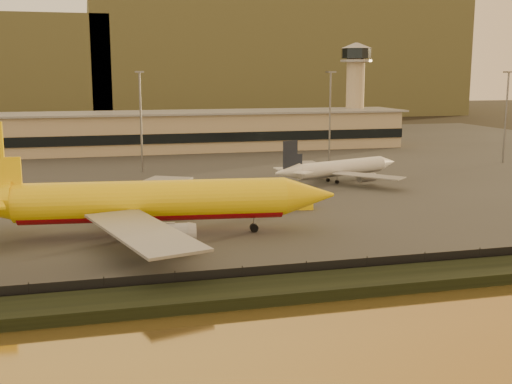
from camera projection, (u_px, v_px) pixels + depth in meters
ground at (262, 254)px, 90.18m from camera, size 900.00×900.00×0.00m
embankment at (301, 288)px, 73.89m from camera, size 320.00×7.00×1.40m
tarmac at (174, 163)px, 180.53m from camera, size 320.00×220.00×0.20m
perimeter_fence at (291, 273)px, 77.58m from camera, size 300.00×0.05×2.20m
terminal_building at (116, 133)px, 204.85m from camera, size 202.00×25.00×12.60m
control_tower at (355, 83)px, 228.27m from camera, size 11.20×11.20×35.50m
apron_light_masts at (242, 111)px, 162.39m from camera, size 152.20×12.20×25.40m
distant_hills at (89, 63)px, 402.71m from camera, size 470.00×160.00×70.00m
dhl_cargo_jet at (146, 202)px, 98.76m from camera, size 59.93×58.32×17.89m
white_narrowbody_jet at (339, 168)px, 148.62m from camera, size 35.27×33.41×10.46m
gse_vehicle_yellow at (301, 204)px, 118.91m from camera, size 4.50×2.67×1.89m
gse_vehicle_white at (151, 202)px, 121.80m from camera, size 3.97×2.98×1.63m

